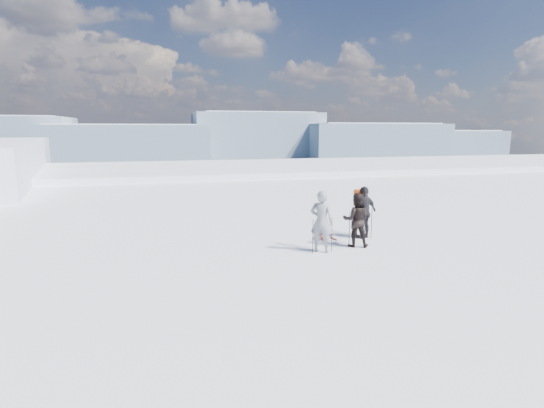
{
  "coord_description": "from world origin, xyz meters",
  "views": [
    {
      "loc": [
        -5.99,
        -10.36,
        3.93
      ],
      "look_at": [
        -2.52,
        3.0,
        1.5
      ],
      "focal_mm": 28.0,
      "sensor_mm": 36.0,
      "label": 1
    }
  ],
  "objects": [
    {
      "name": "skier_dark",
      "position": [
        0.27,
        2.47,
        0.92
      ],
      "size": [
        1.07,
        0.95,
        1.84
      ],
      "primitive_type": "imported",
      "rotation": [
        0.0,
        0.0,
        2.8
      ],
      "color": "black",
      "rests_on": "ground"
    },
    {
      "name": "backpack",
      "position": [
        0.98,
        3.67,
        2.21
      ],
      "size": [
        0.46,
        0.35,
        0.6
      ],
      "primitive_type": "cube",
      "rotation": [
        0.0,
        0.0,
        3.49
      ],
      "color": "#F85817",
      "rests_on": "skier_pack"
    },
    {
      "name": "skier_grey",
      "position": [
        -1.09,
        2.15,
        1.01
      ],
      "size": [
        0.88,
        0.81,
        2.02
      ],
      "primitive_type": "imported",
      "rotation": [
        0.0,
        0.0,
        2.55
      ],
      "color": "gray",
      "rests_on": "ground"
    },
    {
      "name": "lake_basin",
      "position": [
        0.0,
        30.0,
        -6.5
      ],
      "size": [
        820.0,
        820.0,
        71.62
      ],
      "color": "white",
      "rests_on": "ground"
    },
    {
      "name": "ski_poles",
      "position": [
        0.11,
        2.6,
        0.61
      ],
      "size": [
        2.76,
        1.36,
        1.31
      ],
      "color": "black",
      "rests_on": "ground"
    },
    {
      "name": "skis_loose",
      "position": [
        -0.26,
        4.17,
        0.01
      ],
      "size": [
        0.6,
        1.69,
        0.03
      ],
      "color": "black",
      "rests_on": "ground"
    },
    {
      "name": "skier_pack",
      "position": [
        1.07,
        3.44,
        0.96
      ],
      "size": [
        1.21,
        0.82,
        1.91
      ],
      "primitive_type": "imported",
      "rotation": [
        0.0,
        0.0,
        3.49
      ],
      "color": "black",
      "rests_on": "ground"
    },
    {
      "name": "far_mountain_range",
      "position": [
        29.6,
        454.78,
        -7.19
      ],
      "size": [
        770.0,
        110.0,
        53.0
      ],
      "color": "slate",
      "rests_on": "ground"
    }
  ]
}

